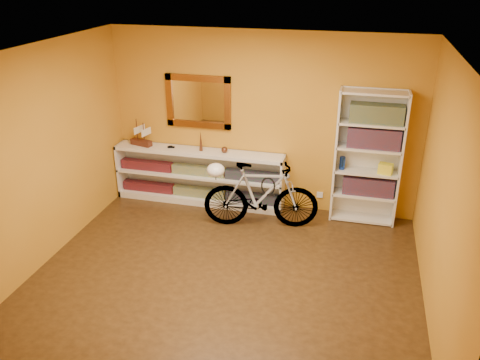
% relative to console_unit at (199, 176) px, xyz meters
% --- Properties ---
extents(floor, '(4.50, 4.00, 0.01)m').
position_rel_console_unit_xyz_m(floor, '(0.92, -1.81, -0.43)').
color(floor, '#321F0E').
rests_on(floor, ground).
extents(ceiling, '(4.50, 4.00, 0.01)m').
position_rel_console_unit_xyz_m(ceiling, '(0.92, -1.81, 2.18)').
color(ceiling, silver).
rests_on(ceiling, ground).
extents(back_wall, '(4.50, 0.01, 2.60)m').
position_rel_console_unit_xyz_m(back_wall, '(0.92, 0.19, 0.88)').
color(back_wall, '#BA7A1B').
rests_on(back_wall, ground).
extents(left_wall, '(0.01, 4.00, 2.60)m').
position_rel_console_unit_xyz_m(left_wall, '(-1.33, -1.81, 0.88)').
color(left_wall, '#BA7A1B').
rests_on(left_wall, ground).
extents(right_wall, '(0.01, 4.00, 2.60)m').
position_rel_console_unit_xyz_m(right_wall, '(3.18, -1.81, 0.88)').
color(right_wall, '#BA7A1B').
rests_on(right_wall, ground).
extents(gilt_mirror, '(0.98, 0.06, 0.78)m').
position_rel_console_unit_xyz_m(gilt_mirror, '(-0.03, 0.15, 1.12)').
color(gilt_mirror, brown).
rests_on(gilt_mirror, back_wall).
extents(wall_socket, '(0.09, 0.02, 0.09)m').
position_rel_console_unit_xyz_m(wall_socket, '(1.82, 0.17, -0.17)').
color(wall_socket, silver).
rests_on(wall_socket, back_wall).
extents(console_unit, '(2.60, 0.35, 0.85)m').
position_rel_console_unit_xyz_m(console_unit, '(0.00, 0.00, 0.00)').
color(console_unit, silver).
rests_on(console_unit, floor).
extents(cd_row_lower, '(2.50, 0.13, 0.14)m').
position_rel_console_unit_xyz_m(cd_row_lower, '(0.00, -0.02, -0.26)').
color(cd_row_lower, black).
rests_on(cd_row_lower, console_unit).
extents(cd_row_upper, '(2.50, 0.13, 0.14)m').
position_rel_console_unit_xyz_m(cd_row_upper, '(0.00, -0.02, 0.11)').
color(cd_row_upper, navy).
rests_on(cd_row_upper, console_unit).
extents(model_ship, '(0.37, 0.21, 0.41)m').
position_rel_console_unit_xyz_m(model_ship, '(-0.92, 0.00, 0.63)').
color(model_ship, '#3B1A10').
rests_on(model_ship, console_unit).
extents(toy_car, '(0.00, 0.00, 0.00)m').
position_rel_console_unit_xyz_m(toy_car, '(-0.43, 0.00, 0.43)').
color(toy_car, black).
rests_on(toy_car, console_unit).
extents(bronze_ornament, '(0.05, 0.05, 0.31)m').
position_rel_console_unit_xyz_m(bronze_ornament, '(0.04, 0.00, 0.58)').
color(bronze_ornament, '#552F1D').
rests_on(bronze_ornament, console_unit).
extents(decorative_orb, '(0.09, 0.09, 0.09)m').
position_rel_console_unit_xyz_m(decorative_orb, '(0.41, 0.00, 0.47)').
color(decorative_orb, '#552F1D').
rests_on(decorative_orb, console_unit).
extents(bookcase, '(0.90, 0.30, 1.90)m').
position_rel_console_unit_xyz_m(bookcase, '(2.45, 0.03, 0.52)').
color(bookcase, silver).
rests_on(bookcase, floor).
extents(book_row_a, '(0.70, 0.22, 0.26)m').
position_rel_console_unit_xyz_m(book_row_a, '(2.50, 0.03, 0.12)').
color(book_row_a, maroon).
rests_on(book_row_a, bookcase).
extents(book_row_b, '(0.70, 0.22, 0.28)m').
position_rel_console_unit_xyz_m(book_row_b, '(2.50, 0.03, 0.83)').
color(book_row_b, maroon).
rests_on(book_row_b, bookcase).
extents(book_row_c, '(0.70, 0.22, 0.25)m').
position_rel_console_unit_xyz_m(book_row_c, '(2.50, 0.03, 1.16)').
color(book_row_c, navy).
rests_on(book_row_c, bookcase).
extents(travel_mug, '(0.08, 0.08, 0.18)m').
position_rel_console_unit_xyz_m(travel_mug, '(2.11, 0.01, 0.43)').
color(travel_mug, '#16349A').
rests_on(travel_mug, bookcase).
extents(red_tin, '(0.17, 0.17, 0.18)m').
position_rel_console_unit_xyz_m(red_tin, '(2.25, 0.06, 1.13)').
color(red_tin, maroon).
rests_on(red_tin, bookcase).
extents(yellow_bag, '(0.21, 0.16, 0.14)m').
position_rel_console_unit_xyz_m(yellow_bag, '(2.70, -0.01, 0.41)').
color(yellow_bag, yellow).
rests_on(yellow_bag, bookcase).
extents(bicycle, '(0.71, 1.67, 0.95)m').
position_rel_console_unit_xyz_m(bicycle, '(1.07, -0.52, 0.05)').
color(bicycle, silver).
rests_on(bicycle, floor).
extents(helmet, '(0.25, 0.24, 0.19)m').
position_rel_console_unit_xyz_m(helmet, '(0.46, -0.63, 0.41)').
color(helmet, white).
rests_on(helmet, bicycle).
extents(u_lock, '(0.20, 0.02, 0.20)m').
position_rel_console_unit_xyz_m(u_lock, '(1.17, -0.50, 0.19)').
color(u_lock, black).
rests_on(u_lock, bicycle).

